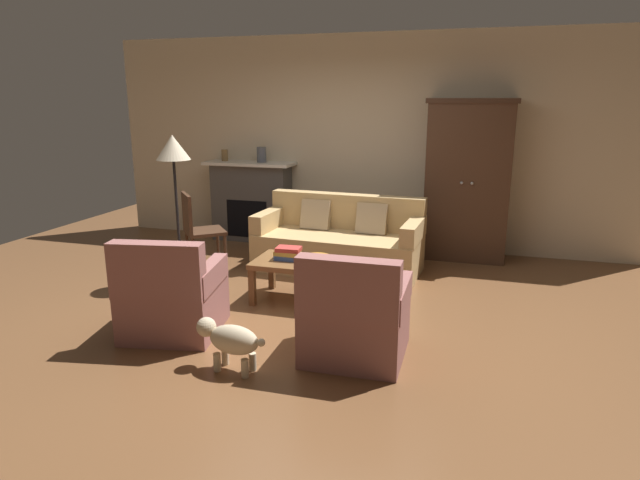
{
  "coord_description": "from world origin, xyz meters",
  "views": [
    {
      "loc": [
        1.59,
        -4.76,
        1.98
      ],
      "look_at": [
        0.0,
        0.51,
        0.55
      ],
      "focal_mm": 30.73,
      "sensor_mm": 36.0,
      "label": 1
    }
  ],
  "objects_px": {
    "fruit_bowl": "(317,260)",
    "mantel_vase_slate": "(262,155)",
    "armchair_near_right": "(355,319)",
    "side_chair_wooden": "(197,226)",
    "fireplace": "(252,201)",
    "armoire": "(468,180)",
    "floor_lamp": "(173,156)",
    "couch": "(340,243)",
    "book_stack": "(288,253)",
    "mantel_vase_bronze": "(225,155)",
    "coffee_table": "(310,267)",
    "dog": "(230,340)",
    "armchair_near_left": "(172,299)"
  },
  "relations": [
    {
      "from": "fruit_bowl",
      "to": "mantel_vase_slate",
      "type": "height_order",
      "value": "mantel_vase_slate"
    },
    {
      "from": "couch",
      "to": "armchair_near_left",
      "type": "relative_size",
      "value": 2.19
    },
    {
      "from": "coffee_table",
      "to": "book_stack",
      "type": "xyz_separation_m",
      "value": [
        -0.23,
        -0.0,
        0.12
      ]
    },
    {
      "from": "mantel_vase_bronze",
      "to": "armchair_near_right",
      "type": "xyz_separation_m",
      "value": [
        2.64,
        -3.18,
        -0.89
      ]
    },
    {
      "from": "armchair_near_right",
      "to": "dog",
      "type": "xyz_separation_m",
      "value": [
        -0.84,
        -0.47,
        -0.07
      ]
    },
    {
      "from": "fruit_bowl",
      "to": "mantel_vase_slate",
      "type": "relative_size",
      "value": 1.25
    },
    {
      "from": "mantel_vase_bronze",
      "to": "coffee_table",
      "type": "bearing_deg",
      "value": -47.65
    },
    {
      "from": "armchair_near_left",
      "to": "dog",
      "type": "height_order",
      "value": "armchair_near_left"
    },
    {
      "from": "fireplace",
      "to": "book_stack",
      "type": "xyz_separation_m",
      "value": [
        1.33,
        -2.14,
        -0.09
      ]
    },
    {
      "from": "fruit_bowl",
      "to": "couch",
      "type": "bearing_deg",
      "value": 94.13
    },
    {
      "from": "fireplace",
      "to": "side_chair_wooden",
      "type": "bearing_deg",
      "value": -93.42
    },
    {
      "from": "coffee_table",
      "to": "book_stack",
      "type": "distance_m",
      "value": 0.26
    },
    {
      "from": "couch",
      "to": "side_chair_wooden",
      "type": "bearing_deg",
      "value": -166.18
    },
    {
      "from": "coffee_table",
      "to": "fruit_bowl",
      "type": "bearing_deg",
      "value": -27.33
    },
    {
      "from": "couch",
      "to": "coffee_table",
      "type": "height_order",
      "value": "couch"
    },
    {
      "from": "fireplace",
      "to": "armchair_near_left",
      "type": "relative_size",
      "value": 1.41
    },
    {
      "from": "armoire",
      "to": "armchair_near_left",
      "type": "bearing_deg",
      "value": -126.21
    },
    {
      "from": "mantel_vase_slate",
      "to": "dog",
      "type": "distance_m",
      "value": 3.98
    },
    {
      "from": "side_chair_wooden",
      "to": "floor_lamp",
      "type": "xyz_separation_m",
      "value": [
        0.07,
        -0.54,
        0.88
      ]
    },
    {
      "from": "armchair_near_left",
      "to": "side_chair_wooden",
      "type": "xyz_separation_m",
      "value": [
        -0.74,
        1.8,
        0.2
      ]
    },
    {
      "from": "couch",
      "to": "dog",
      "type": "height_order",
      "value": "couch"
    },
    {
      "from": "armoire",
      "to": "book_stack",
      "type": "distance_m",
      "value": 2.67
    },
    {
      "from": "fireplace",
      "to": "armchair_near_right",
      "type": "relative_size",
      "value": 1.43
    },
    {
      "from": "mantel_vase_slate",
      "to": "side_chair_wooden",
      "type": "distance_m",
      "value": 1.59
    },
    {
      "from": "couch",
      "to": "coffee_table",
      "type": "distance_m",
      "value": 1.13
    },
    {
      "from": "armoire",
      "to": "armchair_near_left",
      "type": "relative_size",
      "value": 2.21
    },
    {
      "from": "fireplace",
      "to": "coffee_table",
      "type": "xyz_separation_m",
      "value": [
        1.55,
        -2.14,
        -0.2
      ]
    },
    {
      "from": "armchair_near_right",
      "to": "side_chair_wooden",
      "type": "relative_size",
      "value": 0.98
    },
    {
      "from": "fireplace",
      "to": "mantel_vase_slate",
      "type": "bearing_deg",
      "value": -5.69
    },
    {
      "from": "fireplace",
      "to": "fruit_bowl",
      "type": "xyz_separation_m",
      "value": [
        1.65,
        -2.19,
        -0.11
      ]
    },
    {
      "from": "couch",
      "to": "fruit_bowl",
      "type": "height_order",
      "value": "couch"
    },
    {
      "from": "fireplace",
      "to": "mantel_vase_bronze",
      "type": "distance_m",
      "value": 0.74
    },
    {
      "from": "fireplace",
      "to": "side_chair_wooden",
      "type": "relative_size",
      "value": 1.4
    },
    {
      "from": "armoire",
      "to": "side_chair_wooden",
      "type": "distance_m",
      "value": 3.35
    },
    {
      "from": "mantel_vase_bronze",
      "to": "floor_lamp",
      "type": "height_order",
      "value": "floor_lamp"
    },
    {
      "from": "floor_lamp",
      "to": "fireplace",
      "type": "bearing_deg",
      "value": 89.7
    },
    {
      "from": "side_chair_wooden",
      "to": "dog",
      "type": "relative_size",
      "value": 1.57
    },
    {
      "from": "armchair_near_right",
      "to": "fireplace",
      "type": "bearing_deg",
      "value": 125.21
    },
    {
      "from": "floor_lamp",
      "to": "dog",
      "type": "bearing_deg",
      "value": -50.18
    },
    {
      "from": "book_stack",
      "to": "dog",
      "type": "xyz_separation_m",
      "value": [
        0.1,
        -1.53,
        -0.24
      ]
    },
    {
      "from": "armoire",
      "to": "couch",
      "type": "relative_size",
      "value": 1.01
    },
    {
      "from": "armoire",
      "to": "floor_lamp",
      "type": "distance_m",
      "value": 3.53
    },
    {
      "from": "coffee_table",
      "to": "dog",
      "type": "height_order",
      "value": "coffee_table"
    },
    {
      "from": "fireplace",
      "to": "fruit_bowl",
      "type": "bearing_deg",
      "value": -53.04
    },
    {
      "from": "couch",
      "to": "mantel_vase_bronze",
      "type": "distance_m",
      "value": 2.35
    },
    {
      "from": "dog",
      "to": "floor_lamp",
      "type": "bearing_deg",
      "value": 129.82
    },
    {
      "from": "armoire",
      "to": "floor_lamp",
      "type": "bearing_deg",
      "value": -147.64
    },
    {
      "from": "armchair_near_right",
      "to": "dog",
      "type": "height_order",
      "value": "armchair_near_right"
    },
    {
      "from": "mantel_vase_slate",
      "to": "side_chair_wooden",
      "type": "height_order",
      "value": "mantel_vase_slate"
    },
    {
      "from": "book_stack",
      "to": "mantel_vase_bronze",
      "type": "distance_m",
      "value": 2.82
    }
  ]
}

